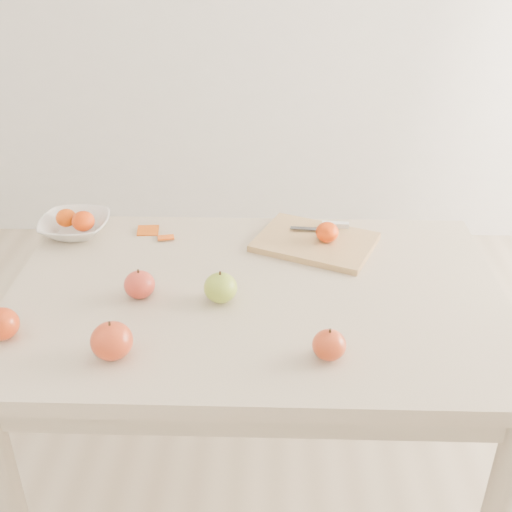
{
  "coord_description": "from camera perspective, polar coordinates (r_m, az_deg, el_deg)",
  "views": [
    {
      "loc": [
        0.04,
        -1.3,
        1.59
      ],
      "look_at": [
        0.0,
        0.05,
        0.82
      ],
      "focal_mm": 45.0,
      "sensor_mm": 36.0,
      "label": 1
    }
  ],
  "objects": [
    {
      "name": "bowl_tangerine_far",
      "position": [
        1.84,
        -15.12,
        3.01
      ],
      "size": [
        0.06,
        0.06,
        0.06
      ],
      "primitive_type": "ellipsoid",
      "color": "#E13F07",
      "rests_on": "fruit_bowl"
    },
    {
      "name": "orange_peel_b",
      "position": [
        1.8,
        -8.02,
        1.58
      ],
      "size": [
        0.05,
        0.04,
        0.01
      ],
      "primitive_type": "cube",
      "rotation": [
        -0.14,
        0.0,
        0.21
      ],
      "color": "#E1560F",
      "rests_on": "table"
    },
    {
      "name": "ground",
      "position": [
        2.06,
        -0.04,
        -21.01
      ],
      "size": [
        3.5,
        3.5,
        0.0
      ],
      "primitive_type": "plane",
      "color": "#C6B293",
      "rests_on": "ground"
    },
    {
      "name": "apple_red_c",
      "position": [
        1.36,
        -12.71,
        -7.36
      ],
      "size": [
        0.09,
        0.09,
        0.08
      ],
      "primitive_type": "ellipsoid",
      "color": "maroon",
      "rests_on": "table"
    },
    {
      "name": "fruit_bowl",
      "position": [
        1.87,
        -15.79,
        2.58
      ],
      "size": [
        0.19,
        0.19,
        0.05
      ],
      "primitive_type": "imported",
      "color": "white",
      "rests_on": "table"
    },
    {
      "name": "apple_red_d",
      "position": [
        1.48,
        -21.73,
        -5.64
      ],
      "size": [
        0.08,
        0.08,
        0.07
      ],
      "primitive_type": "ellipsoid",
      "color": "maroon",
      "rests_on": "table"
    },
    {
      "name": "table",
      "position": [
        1.61,
        -0.05,
        -6.13
      ],
      "size": [
        1.2,
        0.8,
        0.75
      ],
      "color": "beige",
      "rests_on": "ground"
    },
    {
      "name": "board_tangerine",
      "position": [
        1.73,
        6.35,
        2.13
      ],
      "size": [
        0.06,
        0.06,
        0.05
      ],
      "primitive_type": "ellipsoid",
      "color": "#D63B07",
      "rests_on": "cutting_board"
    },
    {
      "name": "orange_peel_a",
      "position": [
        1.84,
        -9.57,
        2.13
      ],
      "size": [
        0.06,
        0.05,
        0.01
      ],
      "primitive_type": "cube",
      "rotation": [
        0.21,
        0.0,
        0.07
      ],
      "color": "#C44D0D",
      "rests_on": "table"
    },
    {
      "name": "bowl_tangerine_near",
      "position": [
        1.88,
        -16.52,
        3.28
      ],
      "size": [
        0.06,
        0.06,
        0.05
      ],
      "primitive_type": "ellipsoid",
      "color": "#E35608",
      "rests_on": "fruit_bowl"
    },
    {
      "name": "apple_red_b",
      "position": [
        1.54,
        -10.32,
        -2.52
      ],
      "size": [
        0.07,
        0.07,
        0.07
      ],
      "primitive_type": "ellipsoid",
      "color": "maroon",
      "rests_on": "table"
    },
    {
      "name": "paring_knife",
      "position": [
        1.81,
        6.66,
        2.72
      ],
      "size": [
        0.17,
        0.05,
        0.01
      ],
      "color": "white",
      "rests_on": "cutting_board"
    },
    {
      "name": "apple_green",
      "position": [
        1.5,
        -3.17,
        -2.82
      ],
      "size": [
        0.08,
        0.08,
        0.07
      ],
      "primitive_type": "ellipsoid",
      "color": "olive",
      "rests_on": "table"
    },
    {
      "name": "cutting_board",
      "position": [
        1.76,
        5.28,
        1.24
      ],
      "size": [
        0.37,
        0.33,
        0.02
      ],
      "primitive_type": "cube",
      "rotation": [
        0.0,
        0.0,
        -0.4
      ],
      "color": "tan",
      "rests_on": "table"
    },
    {
      "name": "apple_red_e",
      "position": [
        1.34,
        6.52,
        -7.86
      ],
      "size": [
        0.07,
        0.07,
        0.06
      ],
      "primitive_type": "ellipsoid",
      "color": "maroon",
      "rests_on": "table"
    }
  ]
}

